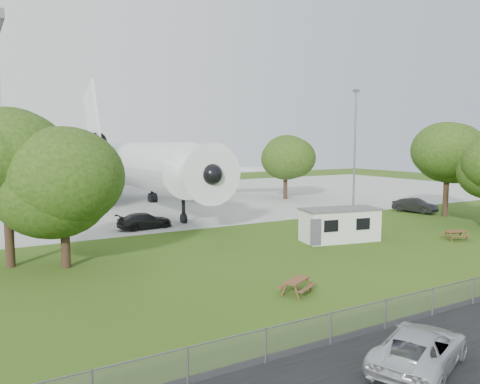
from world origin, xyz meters
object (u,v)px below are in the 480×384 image
airliner (129,162)px  site_cabin (340,224)px  picnic_east (456,240)px  picnic_west (297,294)px

airliner → site_cabin: 32.18m
site_cabin → picnic_east: site_cabin is taller
site_cabin → airliner: bearing=103.5°
site_cabin → picnic_west: bearing=-141.2°
site_cabin → picnic_east: (8.19, -4.50, -1.31)m
airliner → site_cabin: bearing=-76.5°
picnic_west → site_cabin: bearing=11.1°
picnic_west → airliner: bearing=57.5°
site_cabin → picnic_west: (-10.86, -8.73, -1.31)m
picnic_west → picnic_east: size_ratio=1.00×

